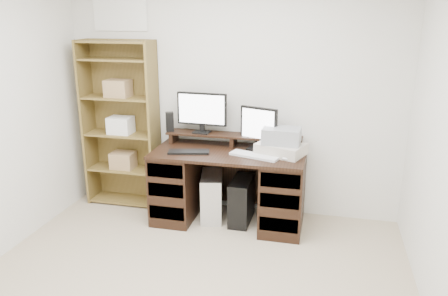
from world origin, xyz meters
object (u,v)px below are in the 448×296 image
(tower_silver, at_px, (212,196))
(monitor_wide, at_px, (202,110))
(desk, at_px, (229,185))
(printer, at_px, (281,149))
(tower_black, at_px, (242,200))
(bookshelf, at_px, (122,123))
(monitor_small, at_px, (259,127))

(tower_silver, bearing_deg, monitor_wide, 117.75)
(desk, xyz_separation_m, printer, (0.51, 0.03, 0.42))
(desk, relative_size, tower_black, 3.28)
(printer, bearing_deg, bookshelf, -166.97)
(desk, bearing_deg, bookshelf, 170.30)
(monitor_wide, xyz_separation_m, monitor_small, (0.60, -0.07, -0.12))
(tower_silver, xyz_separation_m, tower_black, (0.32, -0.02, -0.01))
(monitor_wide, relative_size, bookshelf, 0.29)
(tower_silver, height_order, bookshelf, bookshelf)
(monitor_wide, bearing_deg, printer, -8.68)
(monitor_small, relative_size, printer, 0.99)
(monitor_small, xyz_separation_m, tower_silver, (-0.46, -0.09, -0.75))
(printer, relative_size, tower_black, 0.95)
(monitor_small, relative_size, tower_black, 0.94)
(printer, height_order, tower_silver, printer)
(monitor_small, height_order, bookshelf, bookshelf)
(desk, xyz_separation_m, monitor_wide, (-0.33, 0.21, 0.71))
(printer, bearing_deg, monitor_small, 175.60)
(tower_black, xyz_separation_m, bookshelf, (-1.37, 0.19, 0.69))
(tower_silver, relative_size, bookshelf, 0.26)
(monitor_wide, xyz_separation_m, tower_black, (0.46, -0.19, -0.87))
(monitor_small, xyz_separation_m, tower_black, (-0.14, -0.11, -0.76))
(printer, distance_m, tower_black, 0.69)
(monitor_small, xyz_separation_m, printer, (0.24, -0.10, -0.18))
(desk, height_order, monitor_small, monitor_small)
(tower_silver, bearing_deg, monitor_small, -1.49)
(tower_black, distance_m, bookshelf, 1.55)
(monitor_wide, height_order, bookshelf, bookshelf)
(desk, bearing_deg, monitor_wide, 148.10)
(printer, xyz_separation_m, tower_black, (-0.38, -0.01, -0.58))
(desk, height_order, bookshelf, bookshelf)
(printer, relative_size, bookshelf, 0.24)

